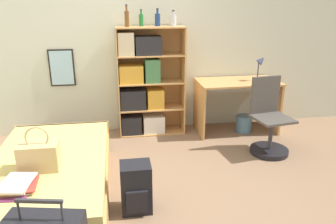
{
  "coord_description": "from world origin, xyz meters",
  "views": [
    {
      "loc": [
        -0.07,
        -2.94,
        1.84
      ],
      "look_at": [
        0.43,
        0.2,
        0.75
      ],
      "focal_mm": 35.0,
      "sensor_mm": 36.0,
      "label": 1
    }
  ],
  "objects_px": {
    "bed": "(51,177)",
    "bookcase": "(144,85)",
    "book_stack_on_bed": "(18,186)",
    "bottle_brown": "(141,20)",
    "desk_lamp": "(261,64)",
    "handbag": "(39,156)",
    "bottle_blue": "(173,20)",
    "desk": "(237,97)",
    "bottle_clear": "(158,19)",
    "desk_chair": "(269,129)",
    "bottle_green": "(127,18)",
    "waste_bin": "(244,124)",
    "backpack": "(136,188)"
  },
  "relations": [
    {
      "from": "bed",
      "to": "bookcase",
      "type": "relative_size",
      "value": 1.3
    },
    {
      "from": "book_stack_on_bed",
      "to": "bottle_brown",
      "type": "xyz_separation_m",
      "value": [
        1.18,
        2.06,
        1.15
      ]
    },
    {
      "from": "bookcase",
      "to": "desk_lamp",
      "type": "relative_size",
      "value": 4.16
    },
    {
      "from": "handbag",
      "to": "bottle_blue",
      "type": "height_order",
      "value": "bottle_blue"
    },
    {
      "from": "book_stack_on_bed",
      "to": "desk",
      "type": "xyz_separation_m",
      "value": [
        2.52,
        1.87,
        0.08
      ]
    },
    {
      "from": "bottle_clear",
      "to": "bookcase",
      "type": "bearing_deg",
      "value": -170.04
    },
    {
      "from": "desk",
      "to": "desk_chair",
      "type": "xyz_separation_m",
      "value": [
        0.16,
        -0.74,
        -0.21
      ]
    },
    {
      "from": "handbag",
      "to": "bottle_green",
      "type": "xyz_separation_m",
      "value": [
        0.88,
        1.64,
        1.08
      ]
    },
    {
      "from": "handbag",
      "to": "waste_bin",
      "type": "relative_size",
      "value": 1.66
    },
    {
      "from": "handbag",
      "to": "bookcase",
      "type": "relative_size",
      "value": 0.27
    },
    {
      "from": "bottle_clear",
      "to": "desk",
      "type": "height_order",
      "value": "bottle_clear"
    },
    {
      "from": "desk_chair",
      "to": "bed",
      "type": "bearing_deg",
      "value": -166.64
    },
    {
      "from": "waste_bin",
      "to": "bottle_blue",
      "type": "bearing_deg",
      "value": 167.88
    },
    {
      "from": "handbag",
      "to": "waste_bin",
      "type": "bearing_deg",
      "value": 30.45
    },
    {
      "from": "bottle_clear",
      "to": "desk_lamp",
      "type": "distance_m",
      "value": 1.56
    },
    {
      "from": "bookcase",
      "to": "bottle_blue",
      "type": "xyz_separation_m",
      "value": [
        0.42,
        0.02,
        0.87
      ]
    },
    {
      "from": "desk",
      "to": "waste_bin",
      "type": "xyz_separation_m",
      "value": [
        0.11,
        -0.06,
        -0.4
      ]
    },
    {
      "from": "bed",
      "to": "book_stack_on_bed",
      "type": "height_order",
      "value": "book_stack_on_bed"
    },
    {
      "from": "desk",
      "to": "bottle_brown",
      "type": "bearing_deg",
      "value": 172.08
    },
    {
      "from": "bottle_blue",
      "to": "desk_lamp",
      "type": "bearing_deg",
      "value": -8.07
    },
    {
      "from": "book_stack_on_bed",
      "to": "bottle_clear",
      "type": "xyz_separation_m",
      "value": [
        1.4,
        2.04,
        1.16
      ]
    },
    {
      "from": "desk_chair",
      "to": "bottle_blue",
      "type": "bearing_deg",
      "value": 139.92
    },
    {
      "from": "bed",
      "to": "desk_lamp",
      "type": "bearing_deg",
      "value": 26.29
    },
    {
      "from": "desk_chair",
      "to": "backpack",
      "type": "height_order",
      "value": "desk_chair"
    },
    {
      "from": "bed",
      "to": "bottle_blue",
      "type": "xyz_separation_m",
      "value": [
        1.47,
        1.5,
        1.39
      ]
    },
    {
      "from": "book_stack_on_bed",
      "to": "desk_lamp",
      "type": "distance_m",
      "value": 3.43
    },
    {
      "from": "backpack",
      "to": "desk_chair",
      "type": "bearing_deg",
      "value": 29.46
    },
    {
      "from": "book_stack_on_bed",
      "to": "desk_chair",
      "type": "distance_m",
      "value": 2.91
    },
    {
      "from": "handbag",
      "to": "bottle_blue",
      "type": "xyz_separation_m",
      "value": [
        1.5,
        1.7,
        1.06
      ]
    },
    {
      "from": "bed",
      "to": "waste_bin",
      "type": "relative_size",
      "value": 7.94
    },
    {
      "from": "bottle_green",
      "to": "desk_chair",
      "type": "xyz_separation_m",
      "value": [
        1.69,
        -0.84,
        -1.31
      ]
    },
    {
      "from": "book_stack_on_bed",
      "to": "desk_lamp",
      "type": "relative_size",
      "value": 1.04
    },
    {
      "from": "bookcase",
      "to": "bottle_blue",
      "type": "height_order",
      "value": "bottle_blue"
    },
    {
      "from": "handbag",
      "to": "desk",
      "type": "height_order",
      "value": "handbag"
    },
    {
      "from": "handbag",
      "to": "desk_lamp",
      "type": "bearing_deg",
      "value": 29.32
    },
    {
      "from": "book_stack_on_bed",
      "to": "backpack",
      "type": "distance_m",
      "value": 0.98
    },
    {
      "from": "desk_lamp",
      "to": "bookcase",
      "type": "bearing_deg",
      "value": 174.82
    },
    {
      "from": "bookcase",
      "to": "bottle_blue",
      "type": "bearing_deg",
      "value": 3.33
    },
    {
      "from": "bottle_clear",
      "to": "desk_lamp",
      "type": "xyz_separation_m",
      "value": [
        1.43,
        -0.18,
        -0.61
      ]
    },
    {
      "from": "bottle_blue",
      "to": "handbag",
      "type": "bearing_deg",
      "value": -131.45
    },
    {
      "from": "handbag",
      "to": "book_stack_on_bed",
      "type": "bearing_deg",
      "value": -108.56
    },
    {
      "from": "bottle_green",
      "to": "backpack",
      "type": "height_order",
      "value": "bottle_green"
    },
    {
      "from": "bed",
      "to": "bottle_green",
      "type": "distance_m",
      "value": 2.19
    },
    {
      "from": "bottle_brown",
      "to": "bottle_blue",
      "type": "xyz_separation_m",
      "value": [
        0.43,
        -0.03,
        -0.01
      ]
    },
    {
      "from": "bottle_blue",
      "to": "backpack",
      "type": "bearing_deg",
      "value": -109.46
    },
    {
      "from": "desk",
      "to": "desk_lamp",
      "type": "distance_m",
      "value": 0.56
    },
    {
      "from": "book_stack_on_bed",
      "to": "desk",
      "type": "height_order",
      "value": "desk"
    },
    {
      "from": "bottle_green",
      "to": "desk_chair",
      "type": "relative_size",
      "value": 0.29
    },
    {
      "from": "book_stack_on_bed",
      "to": "bottle_blue",
      "type": "xyz_separation_m",
      "value": [
        1.61,
        2.03,
        1.15
      ]
    },
    {
      "from": "bed",
      "to": "bottle_brown",
      "type": "height_order",
      "value": "bottle_brown"
    }
  ]
}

